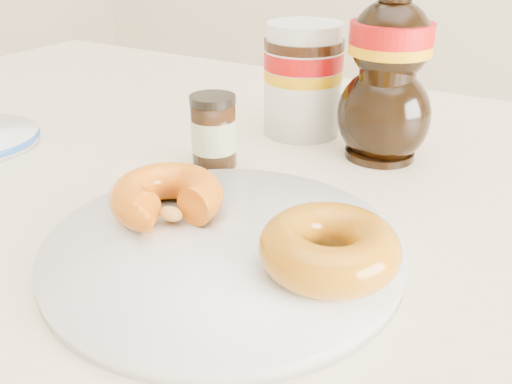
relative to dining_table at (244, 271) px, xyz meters
The scene contains 7 objects.
dining_table is the anchor object (origin of this frame).
plate 0.14m from the dining_table, 66.43° to the right, with size 0.28×0.28×0.01m.
donut_bitten 0.14m from the dining_table, 105.04° to the right, with size 0.09×0.09×0.03m, color #C67C0B.
donut_whole 0.19m from the dining_table, 35.21° to the right, with size 0.10×0.10×0.04m, color #AB610B.
nutella_jar 0.24m from the dining_table, 99.68° to the left, with size 0.09×0.09×0.13m.
syrup_bottle 0.25m from the dining_table, 64.46° to the left, with size 0.10×0.09×0.19m, color black, non-canonical shape.
dark_jar 0.15m from the dining_table, 142.93° to the left, with size 0.05×0.05×0.08m.
Camera 1 is at (0.26, -0.31, 0.99)m, focal length 40.00 mm.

